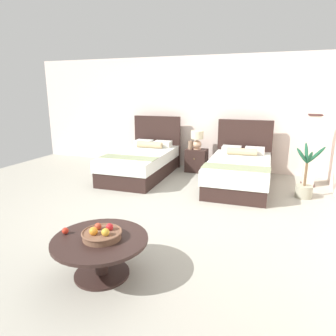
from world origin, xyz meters
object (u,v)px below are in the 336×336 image
Objects in this scene: table_lamp at (197,138)px; loose_apple at (65,231)px; bed_near_window at (142,162)px; floor_lamp_corner at (311,151)px; vase at (190,145)px; bed_near_corner at (239,171)px; coffee_table at (101,248)px; fruit_bowl at (102,234)px; potted_palm at (305,184)px; nightstand at (196,160)px.

table_lamp is 4.53m from loose_apple.
bed_near_window is 1.56× the size of floor_lamp_corner.
table_lamp is 0.22m from vase.
coffee_table is (-0.92, -3.64, -0.00)m from bed_near_corner.
coffee_table is at bearing -118.17° from floor_lamp_corner.
coffee_table is at bearing -104.20° from bed_near_corner.
coffee_table is (0.34, -4.41, -0.33)m from vase.
fruit_bowl is at bearing -103.91° from bed_near_corner.
coffee_table is at bearing -87.50° from table_lamp.
vase is at bearing 94.43° from coffee_table.
coffee_table is 14.16× the size of loose_apple.
loose_apple is 4.25m from potted_palm.
potted_palm is (2.13, 3.37, -0.05)m from coffee_table.
bed_near_window reaches higher than loose_apple.
bed_near_window is 1.43m from table_lamp.
bed_near_window is at bearing 103.11° from loose_apple.
nightstand is (-1.12, 0.81, -0.05)m from bed_near_corner.
loose_apple is at bearing -121.94° from floor_lamp_corner.
coffee_table is 4.78m from floor_lamp_corner.
bed_near_corner reaches higher than coffee_table.
potted_palm is at bearing 53.43° from loose_apple.
coffee_table is at bearing -85.57° from vase.
coffee_table is 0.69× the size of floor_lamp_corner.
nightstand is 0.55× the size of coffee_table.
bed_near_corner is at bearing 75.80° from coffee_table.
coffee_table is (1.25, -3.64, -0.01)m from bed_near_window.
loose_apple is at bearing -172.92° from fruit_bowl.
fruit_bowl is 5.92× the size of loose_apple.
bed_near_window is 3.79m from loose_apple.
bed_near_corner is at bearing -36.73° from table_lamp.
bed_near_window is at bearing -170.96° from floor_lamp_corner.
floor_lamp_corner is at bearing 82.07° from potted_palm.
vase is 2.60m from floor_lamp_corner.
vase reaches higher than fruit_bowl.
bed_near_window is 5.21× the size of table_lamp.
vase is 4.42m from fruit_bowl.
loose_apple is (-0.40, -0.04, 0.15)m from coffee_table.
coffee_table is at bearing -158.01° from fruit_bowl.
nightstand reaches higher than coffee_table.
potted_palm is (2.47, -1.05, -0.38)m from vase.
bed_near_corner is at bearing -157.17° from floor_lamp_corner.
loose_apple is (-0.05, -4.46, -0.18)m from vase.
table_lamp is (1.06, 0.83, 0.48)m from bed_near_window.
floor_lamp_corner reaches higher than nightstand.
coffee_table is 0.16m from fruit_bowl.
vase is at bearing 40.19° from bed_near_window.
floor_lamp_corner reaches higher than fruit_bowl.
potted_palm is (2.53, 3.41, -0.20)m from loose_apple.
potted_palm reaches higher than loose_apple.
floor_lamp_corner is at bearing 62.01° from fruit_bowl.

